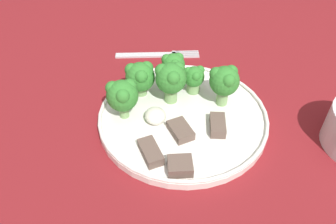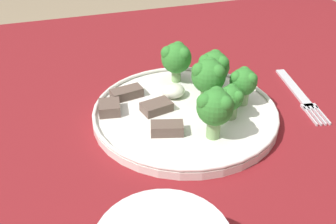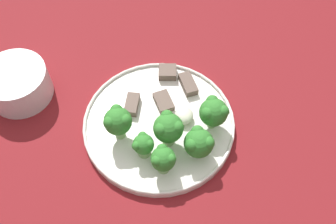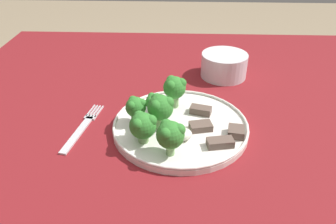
{
  "view_description": "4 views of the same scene",
  "coord_description": "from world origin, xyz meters",
  "views": [
    {
      "loc": [
        0.36,
        -0.15,
        1.12
      ],
      "look_at": [
        0.01,
        -0.07,
        0.79
      ],
      "focal_mm": 35.0,
      "sensor_mm": 36.0,
      "label": 1
    },
    {
      "loc": [
        0.16,
        0.41,
        1.07
      ],
      "look_at": [
        0.02,
        -0.04,
        0.77
      ],
      "focal_mm": 42.0,
      "sensor_mm": 36.0,
      "label": 2
    },
    {
      "loc": [
        -0.38,
        -0.01,
        1.37
      ],
      "look_at": [
        -0.01,
        -0.06,
        0.78
      ],
      "focal_mm": 42.0,
      "sensor_mm": 36.0,
      "label": 3
    },
    {
      "loc": [
        -0.02,
        -0.59,
        1.13
      ],
      "look_at": [
        -0.04,
        -0.06,
        0.8
      ],
      "focal_mm": 35.0,
      "sensor_mm": 36.0,
      "label": 4
    }
  ],
  "objects": [
    {
      "name": "table",
      "position": [
        0.0,
        0.0,
        0.65
      ],
      "size": [
        1.19,
        1.09,
        0.74
      ],
      "color": "maroon",
      "rests_on": "ground_plane"
    },
    {
      "name": "meat_slice_edge_slice",
      "position": [
        0.09,
        -0.08,
        0.76
      ],
      "size": [
        0.04,
        0.04,
        0.02
      ],
      "color": "brown",
      "rests_on": "dinner_plate"
    },
    {
      "name": "meat_slice_rear_slice",
      "position": [
        0.03,
        -0.0,
        0.76
      ],
      "size": [
        0.05,
        0.03,
        0.02
      ],
      "color": "brown",
      "rests_on": "dinner_plate"
    },
    {
      "name": "broccoli_floret_near_rim_left",
      "position": [
        -0.03,
        -0.14,
        0.8
      ],
      "size": [
        0.05,
        0.05,
        0.07
      ],
      "color": "#7FA866",
      "rests_on": "dinner_plate"
    },
    {
      "name": "broccoli_floret_front_left",
      "position": [
        -0.05,
        -0.06,
        0.8
      ],
      "size": [
        0.05,
        0.05,
        0.07
      ],
      "color": "#7FA866",
      "rests_on": "dinner_plate"
    },
    {
      "name": "sauce_dollop",
      "position": [
        -0.01,
        -0.09,
        0.77
      ],
      "size": [
        0.04,
        0.03,
        0.02
      ],
      "color": "silver",
      "rests_on": "dinner_plate"
    },
    {
      "name": "dinner_plate",
      "position": [
        -0.01,
        -0.04,
        0.75
      ],
      "size": [
        0.27,
        0.27,
        0.02
      ],
      "color": "white",
      "rests_on": "table"
    },
    {
      "name": "meat_slice_front_slice",
      "position": [
        0.03,
        -0.06,
        0.76
      ],
      "size": [
        0.05,
        0.04,
        0.01
      ],
      "color": "brown",
      "rests_on": "dinner_plate"
    },
    {
      "name": "broccoli_floret_center_back",
      "position": [
        -0.07,
        -0.01,
        0.79
      ],
      "size": [
        0.04,
        0.04,
        0.05
      ],
      "color": "#7FA866",
      "rests_on": "dinner_plate"
    },
    {
      "name": "broccoli_floret_back_left",
      "position": [
        -0.08,
        -0.1,
        0.79
      ],
      "size": [
        0.05,
        0.05,
        0.06
      ],
      "color": "#7FA866",
      "rests_on": "dinner_plate"
    },
    {
      "name": "meat_slice_middle_slice",
      "position": [
        0.06,
        -0.11,
        0.76
      ],
      "size": [
        0.05,
        0.03,
        0.01
      ],
      "color": "brown",
      "rests_on": "dinner_plate"
    },
    {
      "name": "cream_bowl",
      "position": [
        0.1,
        0.21,
        0.77
      ],
      "size": [
        0.12,
        0.12,
        0.06
      ],
      "color": "silver",
      "rests_on": "table"
    },
    {
      "name": "broccoli_floret_center_left",
      "position": [
        -0.03,
        0.03,
        0.8
      ],
      "size": [
        0.05,
        0.05,
        0.07
      ],
      "color": "#7FA866",
      "rests_on": "dinner_plate"
    },
    {
      "name": "broccoli_floret_mid_cluster",
      "position": [
        -0.1,
        -0.04,
        0.79
      ],
      "size": [
        0.04,
        0.04,
        0.06
      ],
      "color": "#7FA866",
      "rests_on": "dinner_plate"
    }
  ]
}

